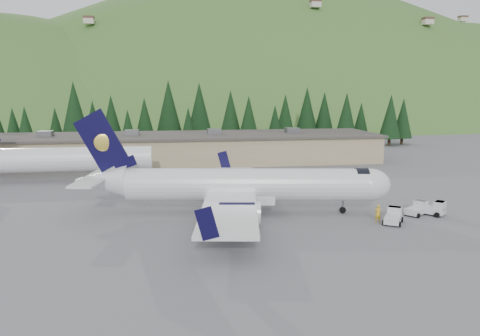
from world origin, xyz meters
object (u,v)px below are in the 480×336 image
(baggage_tug_a, at_px, (417,209))
(baggage_tug_b, at_px, (432,208))
(ramp_worker, at_px, (378,214))
(terminal_building, at_px, (187,148))
(second_airliner, at_px, (55,159))
(airliner, at_px, (239,186))
(baggage_tug_c, at_px, (393,216))

(baggage_tug_a, relative_size, baggage_tug_b, 0.95)
(baggage_tug_a, xyz_separation_m, ramp_worker, (-5.58, -2.24, 0.28))
(baggage_tug_b, height_order, ramp_worker, ramp_worker)
(terminal_building, bearing_deg, baggage_tug_b, -59.61)
(second_airliner, xyz_separation_m, terminal_building, (19.91, 16.00, -0.70))
(baggage_tug_a, height_order, ramp_worker, ramp_worker)
(terminal_building, distance_m, ramp_worker, 46.95)
(baggage_tug_a, distance_m, ramp_worker, 6.02)
(airliner, distance_m, baggage_tug_b, 20.93)
(second_airliner, xyz_separation_m, ramp_worker, (37.27, -27.59, -2.39))
(airliner, xyz_separation_m, baggage_tug_b, (20.44, -3.87, -2.31))
(terminal_building, xyz_separation_m, ramp_worker, (17.35, -43.59, -1.69))
(terminal_building, relative_size, ramp_worker, 37.92)
(second_airliner, bearing_deg, baggage_tug_a, -30.61)
(second_airliner, relative_size, ramp_worker, 14.69)
(baggage_tug_a, xyz_separation_m, baggage_tug_b, (1.53, -0.35, 0.06))
(baggage_tug_c, bearing_deg, baggage_tug_b, -34.07)
(second_airliner, height_order, ramp_worker, second_airliner)
(baggage_tug_b, bearing_deg, baggage_tug_c, -110.94)
(baggage_tug_b, relative_size, baggage_tug_c, 1.01)
(second_airliner, distance_m, baggage_tug_c, 47.89)
(baggage_tug_b, bearing_deg, baggage_tug_a, -146.02)
(baggage_tug_c, bearing_deg, ramp_worker, 109.86)
(baggage_tug_c, xyz_separation_m, terminal_building, (-18.86, 43.97, 1.94))
(baggage_tug_b, height_order, baggage_tug_c, baggage_tug_b)
(baggage_tug_c, distance_m, ramp_worker, 1.58)
(baggage_tug_b, distance_m, baggage_tug_c, 6.04)
(airliner, xyz_separation_m, ramp_worker, (13.33, -5.75, -2.09))
(baggage_tug_c, xyz_separation_m, ramp_worker, (-1.51, 0.38, 0.25))
(second_airliner, distance_m, baggage_tug_b, 51.35)
(second_airliner, distance_m, ramp_worker, 46.43)
(second_airliner, height_order, baggage_tug_c, second_airliner)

